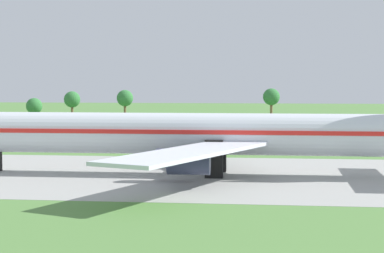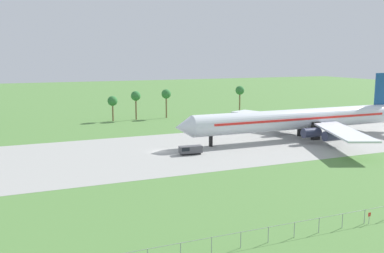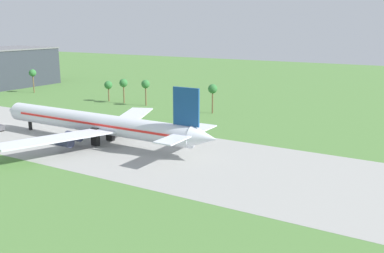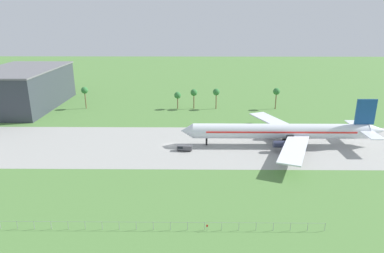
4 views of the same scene
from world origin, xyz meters
The scene contains 7 objects.
ground_plane centered at (0.00, 0.00, 0.00)m, with size 600.00×600.00×0.00m, color #517F3D.
taxiway_strip centered at (0.00, 0.00, 0.01)m, with size 320.00×44.00×0.02m.
jet_airliner centered at (43.77, 0.57, 5.63)m, with size 78.40×60.60×18.32m.
baggage_tug centered at (5.58, -5.64, 1.14)m, with size 5.68×2.50×2.09m.
perimeter_fence centered at (0.00, -55.00, 1.45)m, with size 80.10×0.10×2.10m.
no_stopping_sign centered at (12.57, -55.31, 1.05)m, with size 0.44×0.08×1.68m.
palm_tree_row centered at (6.67, 54.64, 8.73)m, with size 105.64×3.60×11.76m.
Camera 2 is at (-32.89, -98.65, 23.61)m, focal length 40.00 mm.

